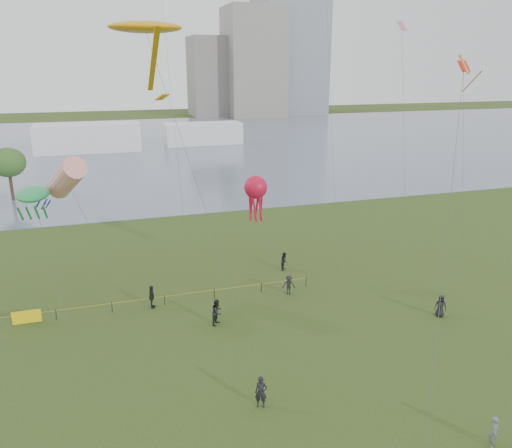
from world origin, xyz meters
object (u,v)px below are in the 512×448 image
object	(u,v)px
kite_stingray	(146,28)
kite_flyer	(494,432)
fence	(83,309)
kite_octopus	(256,188)

from	to	relation	value
kite_stingray	kite_flyer	bearing A→B (deg)	-37.92
fence	kite_flyer	distance (m)	28.20
fence	kite_octopus	distance (m)	16.65
fence	kite_octopus	size ratio (longest dim) A/B	2.59
kite_octopus	kite_stingray	bearing A→B (deg)	174.89
kite_stingray	kite_octopus	xyz separation A→B (m)	(8.21, -0.68, -12.45)
kite_flyer	kite_octopus	xyz separation A→B (m)	(-5.19, 23.04, 7.35)
fence	kite_stingray	bearing A→B (deg)	29.47
kite_stingray	kite_octopus	size ratio (longest dim) A/B	2.28
kite_flyer	kite_octopus	distance (m)	24.74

